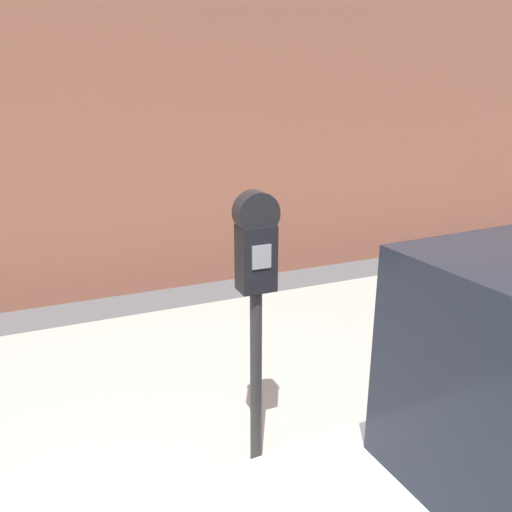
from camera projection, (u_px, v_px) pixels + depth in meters
name	position (u px, v px, depth m)	size (l,w,h in m)	color
sidewalk	(140.00, 407.00, 3.44)	(24.00, 2.80, 0.14)	#BCB7AD
parking_meter	(256.00, 279.00, 2.48)	(0.21, 0.14, 1.55)	#2D2D30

